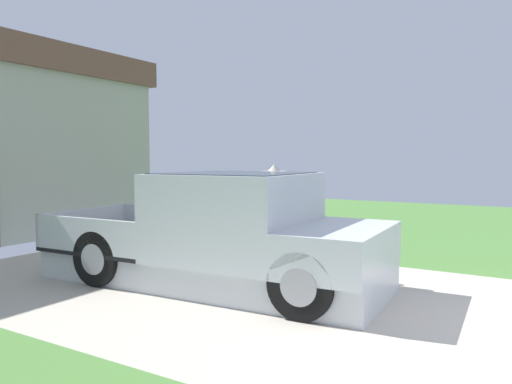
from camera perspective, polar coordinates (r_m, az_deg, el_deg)
The scene contains 3 objects.
pickup_truck at distance 6.99m, azimuth -2.95°, elevation -5.16°, with size 2.25×5.16×1.63m.
person_with_hat at distance 8.39m, azimuth 2.09°, elevation -2.03°, with size 0.51×0.45×1.72m.
handbag at distance 8.26m, azimuth 2.72°, elevation -7.82°, with size 0.35×0.21×0.47m.
Camera 1 is at (-5.63, 0.52, 1.85)m, focal length 34.29 mm.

